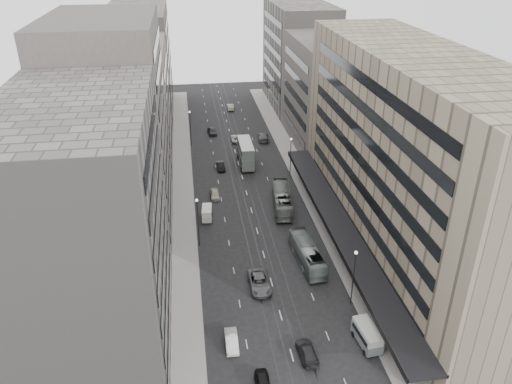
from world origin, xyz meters
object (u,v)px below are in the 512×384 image
sedan_1 (232,341)px  sedan_2 (259,282)px  sedan_0 (263,384)px  bus_far (282,199)px  bus_near (307,253)px  pedestrian (389,313)px  vw_microbus (367,335)px  panel_van (207,213)px  double_decker (246,153)px

sedan_1 → sedan_2: bearing=65.3°
sedan_2 → sedan_0: bearing=-97.7°
bus_far → sedan_0: (-9.63, -39.48, -1.02)m
bus_near → sedan_0: bearing=61.8°
pedestrian → vw_microbus: bearing=7.2°
bus_far → sedan_1: bearing=75.8°
bus_far → vw_microbus: 34.86m
vw_microbus → panel_van: 36.77m
bus_far → vw_microbus: (3.66, -34.67, -0.28)m
vw_microbus → sedan_1: size_ratio=1.18×
double_decker → sedan_1: (-8.30, -52.34, -2.08)m
sedan_0 → sedan_2: 17.56m
bus_near → pedestrian: size_ratio=5.81×
double_decker → panel_van: size_ratio=2.49×
double_decker → pedestrian: size_ratio=4.78×
sedan_0 → pedestrian: size_ratio=2.07×
double_decker → sedan_2: 42.04m
sedan_1 → sedan_2: sedan_2 is taller
vw_microbus → panel_van: bearing=111.7°
vw_microbus → pedestrian: vw_microbus is taller
bus_near → panel_van: bus_near is taller
bus_far → sedan_0: bearing=82.8°
vw_microbus → sedan_2: size_ratio=0.82×
sedan_0 → sedan_2: sedan_2 is taller
bus_near → sedan_0: bus_near is taller
pedestrian → sedan_0: bearing=-7.9°
vw_microbus → sedan_1: bearing=166.2°
double_decker → vw_microbus: 55.02m
bus_near → vw_microbus: size_ratio=2.30×
sedan_1 → sedan_2: 11.59m
bus_near → double_decker: double_decker is taller
bus_near → sedan_2: (-7.92, -4.93, -0.76)m
bus_near → double_decker: size_ratio=1.22×
bus_far → sedan_2: size_ratio=2.04×
panel_van → sedan_2: bearing=-68.2°
double_decker → sedan_1: double_decker is taller
sedan_1 → sedan_2: (4.94, 10.48, 0.14)m
bus_near → pedestrian: 15.70m
bus_far → panel_van: bus_far is taller
vw_microbus → sedan_2: vw_microbus is taller
sedan_0 → vw_microbus: bearing=21.0°
vw_microbus → panel_van: size_ratio=1.32×
sedan_0 → pedestrian: (17.52, 8.50, 0.44)m
panel_van → sedan_1: bearing=-83.1°
sedan_1 → sedan_2: size_ratio=0.70×
bus_near → sedan_0: (-10.14, -22.35, -0.90)m
bus_near → sedan_2: 9.36m
panel_van → double_decker: bearing=71.3°
bus_near → sedan_1: bus_near is taller
bus_far → panel_van: (-13.55, -2.17, -0.45)m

